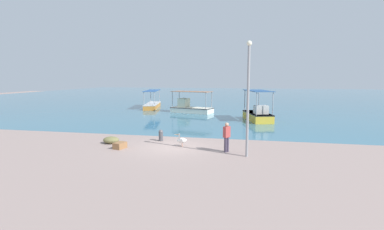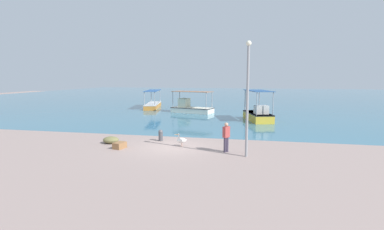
# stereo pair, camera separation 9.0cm
# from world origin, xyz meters

# --- Properties ---
(ground) EXTENTS (120.00, 120.00, 0.00)m
(ground) POSITION_xyz_m (0.00, 0.00, 0.00)
(ground) COLOR gray
(harbor_water) EXTENTS (110.00, 90.00, 0.00)m
(harbor_water) POSITION_xyz_m (0.00, 48.00, 0.00)
(harbor_water) COLOR teal
(harbor_water) RESTS_ON ground
(fishing_boat_center) EXTENTS (2.89, 6.85, 2.39)m
(fishing_boat_center) POSITION_xyz_m (-8.76, 21.32, 0.49)
(fishing_boat_center) COLOR orange
(fishing_boat_center) RESTS_ON harbor_water
(fishing_boat_near_left) EXTENTS (3.03, 4.99, 2.92)m
(fishing_boat_near_left) POSITION_xyz_m (5.16, 12.12, 0.64)
(fishing_boat_near_left) COLOR gold
(fishing_boat_near_left) RESTS_ON harbor_water
(fishing_boat_far_right) EXTENTS (5.24, 3.17, 2.51)m
(fishing_boat_far_right) POSITION_xyz_m (-2.58, 17.22, 0.61)
(fishing_boat_far_right) COLOR white
(fishing_boat_far_right) RESTS_ON harbor_water
(pelican) EXTENTS (0.78, 0.46, 0.80)m
(pelican) POSITION_xyz_m (0.51, 0.30, 0.38)
(pelican) COLOR #E0997A
(pelican) RESTS_ON ground
(lamp_post) EXTENTS (0.28, 0.28, 6.07)m
(lamp_post) POSITION_xyz_m (4.48, -1.31, 3.40)
(lamp_post) COLOR gray
(lamp_post) RESTS_ON ground
(mooring_bollard) EXTENTS (0.30, 0.30, 0.76)m
(mooring_bollard) POSITION_xyz_m (-1.21, 1.51, 0.40)
(mooring_bollard) COLOR #47474C
(mooring_bollard) RESTS_ON ground
(fisherman_standing) EXTENTS (0.41, 0.45, 1.69)m
(fisherman_standing) POSITION_xyz_m (3.33, -0.57, 0.91)
(fisherman_standing) COLOR #3D3448
(fisherman_standing) RESTS_ON ground
(net_pile) EXTENTS (1.03, 0.87, 0.43)m
(net_pile) POSITION_xyz_m (-4.11, 0.14, 0.22)
(net_pile) COLOR olive
(net_pile) RESTS_ON ground
(cargo_crate) EXTENTS (0.69, 0.85, 0.37)m
(cargo_crate) POSITION_xyz_m (-2.94, -1.03, 0.18)
(cargo_crate) COLOR olive
(cargo_crate) RESTS_ON ground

